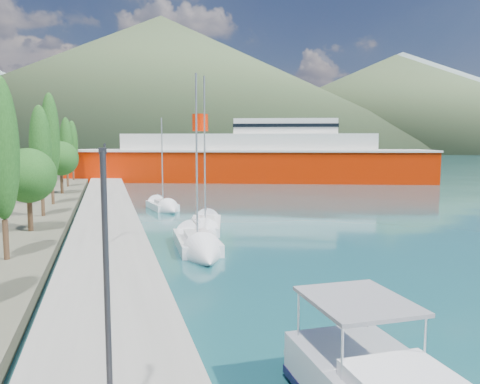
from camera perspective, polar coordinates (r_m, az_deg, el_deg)
name	(u,v)px	position (r m, az deg, el deg)	size (l,w,h in m)	color
ground	(138,166)	(137.64, -12.28, 3.07)	(1400.00, 1400.00, 0.00)	#174B51
quay	(107,216)	(43.67, -15.91, -2.78)	(5.00, 88.00, 0.80)	gray
hills_far	(216,90)	(656.58, -3.00, 12.26)	(1480.00, 900.00, 180.00)	slate
hills_near	(235,92)	(406.29, -0.67, 12.07)	(1010.00, 520.00, 115.00)	#3E5031
tree_row	(49,153)	(49.28, -22.21, 4.37)	(4.18, 65.36, 11.16)	#47301E
lamp_posts	(106,187)	(31.73, -16.04, 0.65)	(0.15, 47.33, 6.06)	#2D2D33
sailboat_near	(201,250)	(29.19, -4.75, -7.07)	(2.97, 8.66, 12.28)	silver
sailboat_mid	(204,231)	(35.27, -4.39, -4.79)	(4.51, 9.27, 12.90)	silver
sailboat_far	(167,208)	(48.02, -8.93, -1.96)	(3.31, 7.28, 10.32)	silver
ferry	(250,159)	(84.47, 1.23, 3.99)	(64.31, 34.82, 12.63)	#C11D00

